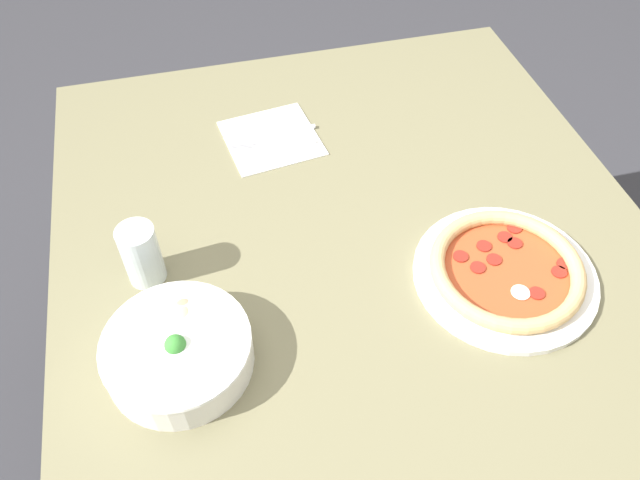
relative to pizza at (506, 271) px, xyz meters
name	(u,v)px	position (x,y,z in m)	size (l,w,h in m)	color
ground_plane	(347,432)	(0.12, 0.22, -0.78)	(8.00, 8.00, 0.00)	#333338
dining_table	(359,281)	(0.12, 0.22, -0.11)	(1.27, 1.07, 0.76)	#706B4C
pizza	(506,271)	(0.00, 0.00, 0.00)	(0.31, 0.31, 0.04)	white
bowl	(178,350)	(-0.03, 0.55, 0.02)	(0.23, 0.23, 0.08)	white
napkin	(271,138)	(0.46, 0.31, -0.02)	(0.21, 0.21, 0.00)	white
fork	(275,145)	(0.43, 0.31, -0.01)	(0.03, 0.17, 0.00)	silver
knife	(273,130)	(0.48, 0.30, -0.01)	(0.03, 0.20, 0.01)	silver
glass	(141,254)	(0.15, 0.59, 0.04)	(0.06, 0.06, 0.11)	silver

